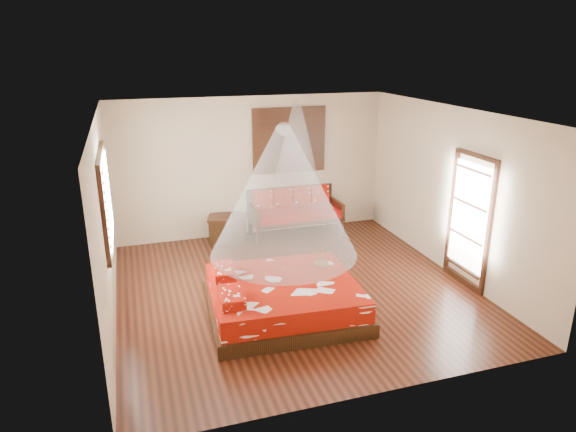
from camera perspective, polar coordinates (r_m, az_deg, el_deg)
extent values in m
cube|color=black|center=(8.35, 0.77, -8.17)|extent=(5.50, 5.50, 0.02)
cube|color=white|center=(7.51, 0.87, 11.42)|extent=(5.50, 5.50, 0.02)
cube|color=beige|center=(7.46, -19.74, -0.89)|extent=(0.02, 5.50, 2.80)
cube|color=beige|center=(9.04, 17.68, 2.64)|extent=(0.02, 5.50, 2.80)
cube|color=beige|center=(10.38, -4.01, 5.48)|extent=(5.50, 0.02, 2.80)
cube|color=beige|center=(5.45, 10.09, -7.27)|extent=(5.50, 0.02, 2.80)
cube|color=black|center=(7.60, -0.46, -10.08)|extent=(2.27, 2.08, 0.20)
cube|color=#9C1105|center=(7.49, -0.47, -8.41)|extent=(2.17, 1.97, 0.30)
cube|color=#9C1105|center=(6.90, -6.27, -8.96)|extent=(0.34, 0.58, 0.14)
cube|color=#9C1105|center=(7.63, -7.15, -6.16)|extent=(0.34, 0.58, 0.14)
cube|color=black|center=(9.95, -3.24, -2.26)|extent=(0.08, 0.08, 0.42)
cube|color=black|center=(10.48, 5.91, -1.24)|extent=(0.08, 0.08, 0.42)
cube|color=black|center=(10.59, -4.19, -0.97)|extent=(0.08, 0.08, 0.42)
cube|color=black|center=(11.09, 4.48, -0.07)|extent=(0.08, 0.08, 0.42)
cube|color=black|center=(10.44, 0.84, -0.23)|extent=(1.84, 0.82, 0.08)
cube|color=#980605|center=(10.40, 0.84, 0.34)|extent=(1.78, 0.76, 0.14)
cube|color=black|center=(10.68, 0.22, 1.85)|extent=(1.84, 0.06, 0.55)
cube|color=black|center=(10.16, -3.88, 0.14)|extent=(0.06, 0.82, 0.30)
cube|color=black|center=(10.68, 5.33, 1.04)|extent=(0.06, 0.82, 0.30)
cube|color=#9C1105|center=(10.38, -2.81, 1.82)|extent=(0.39, 0.20, 0.41)
cube|color=#9C1105|center=(10.49, -0.65, 2.02)|extent=(0.39, 0.20, 0.41)
cube|color=#9C1105|center=(10.61, 1.47, 2.21)|extent=(0.39, 0.20, 0.41)
cube|color=#9C1105|center=(10.75, 3.53, 2.39)|extent=(0.39, 0.20, 0.41)
cube|color=black|center=(10.30, -6.69, -1.50)|extent=(0.82, 0.68, 0.46)
cube|color=black|center=(10.21, -6.75, -0.14)|extent=(0.86, 0.73, 0.05)
cube|color=black|center=(10.44, 0.14, 8.41)|extent=(1.52, 0.06, 1.32)
cube|color=black|center=(10.43, 0.16, 8.40)|extent=(1.35, 0.04, 1.10)
cube|color=black|center=(7.56, -19.65, 1.77)|extent=(0.08, 1.74, 1.34)
cube|color=silver|center=(7.56, -19.35, 1.80)|extent=(0.04, 1.54, 1.10)
cube|color=black|center=(8.66, 19.48, -0.67)|extent=(0.08, 1.02, 2.16)
cube|color=white|center=(8.61, 19.44, -0.06)|extent=(0.03, 0.82, 1.70)
cylinder|color=brown|center=(8.00, 3.69, -5.29)|extent=(0.24, 0.24, 0.03)
cone|color=white|center=(6.93, -0.50, 2.71)|extent=(2.05, 2.05, 1.80)
cone|color=white|center=(9.99, 0.97, 8.51)|extent=(0.86, 0.86, 1.50)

